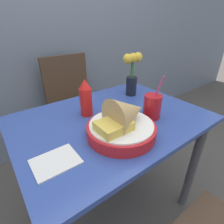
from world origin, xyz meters
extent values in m
plane|color=#4C4742|center=(0.00, 0.00, 0.00)|extent=(12.00, 12.00, 0.00)
cube|color=slate|center=(0.00, 0.95, 1.30)|extent=(7.00, 0.06, 2.60)
cube|color=#334C9E|center=(0.00, 0.00, 0.72)|extent=(0.97, 0.71, 0.02)
cylinder|color=#4C4C51|center=(0.42, -0.30, 0.35)|extent=(0.05, 0.05, 0.71)
cylinder|color=#4C4C51|center=(-0.42, 0.30, 0.35)|extent=(0.05, 0.05, 0.71)
cylinder|color=#4C4C51|center=(0.42, 0.30, 0.35)|extent=(0.05, 0.05, 0.71)
cylinder|color=#473323|center=(-0.08, 0.44, 0.22)|extent=(0.03, 0.03, 0.44)
cylinder|color=#473323|center=(0.28, 0.44, 0.22)|extent=(0.03, 0.03, 0.44)
cylinder|color=#473323|center=(-0.08, 0.80, 0.22)|extent=(0.03, 0.03, 0.44)
cylinder|color=#473323|center=(0.28, 0.80, 0.22)|extent=(0.03, 0.03, 0.44)
cube|color=#473323|center=(0.10, 0.62, 0.45)|extent=(0.40, 0.40, 0.02)
cube|color=#473323|center=(0.10, 0.80, 0.69)|extent=(0.40, 0.03, 0.46)
cylinder|color=red|center=(-0.06, -0.15, 0.76)|extent=(0.30, 0.30, 0.05)
cylinder|color=white|center=(-0.06, -0.15, 0.79)|extent=(0.28, 0.28, 0.01)
cone|color=tan|center=(-0.02, -0.15, 0.83)|extent=(0.16, 0.16, 0.16)
cube|color=#E5C14C|center=(-0.11, -0.17, 0.80)|extent=(0.13, 0.11, 0.04)
cylinder|color=red|center=(-0.09, 0.10, 0.80)|extent=(0.06, 0.06, 0.15)
cone|color=red|center=(-0.09, 0.10, 0.90)|extent=(0.06, 0.06, 0.05)
cylinder|color=red|center=(0.17, -0.12, 0.79)|extent=(0.09, 0.09, 0.12)
cylinder|color=black|center=(0.17, -0.12, 0.78)|extent=(0.08, 0.08, 0.10)
cylinder|color=#EA3884|center=(0.18, -0.12, 0.85)|extent=(0.01, 0.08, 0.22)
cylinder|color=black|center=(0.29, 0.17, 0.79)|extent=(0.07, 0.07, 0.12)
cylinder|color=#33722D|center=(0.29, 0.17, 0.90)|extent=(0.02, 0.02, 0.11)
sphere|color=gold|center=(0.29, 0.17, 0.97)|extent=(0.06, 0.06, 0.06)
sphere|color=gold|center=(0.25, 0.17, 0.97)|extent=(0.06, 0.06, 0.06)
sphere|color=gold|center=(0.33, 0.17, 0.97)|extent=(0.06, 0.06, 0.06)
cube|color=white|center=(-0.35, -0.14, 0.73)|extent=(0.16, 0.13, 0.01)
camera|label=1|loc=(-0.47, -0.63, 1.18)|focal=28.00mm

